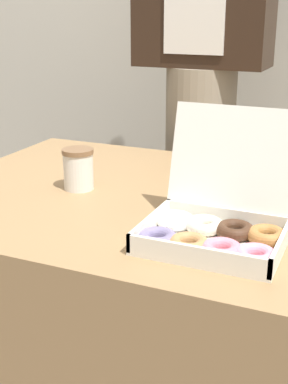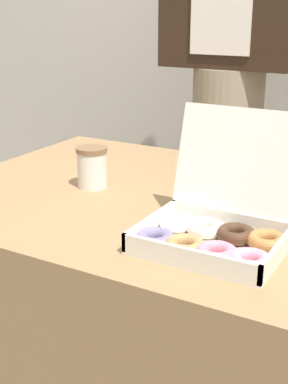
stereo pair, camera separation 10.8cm
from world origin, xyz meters
The scene contains 4 objects.
table centered at (0.00, 0.00, 0.36)m, with size 1.08×0.86×0.71m.
donut_box centered at (0.26, -0.21, 0.75)m, with size 0.31×0.28×0.26m.
coffee_cup centered at (-0.16, -0.03, 0.77)m, with size 0.08×0.08×0.11m.
person_customer centered at (-0.05, 0.65, 0.95)m, with size 0.46×0.25×1.78m.
Camera 1 is at (0.53, -1.18, 1.17)m, focal length 50.00 mm.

